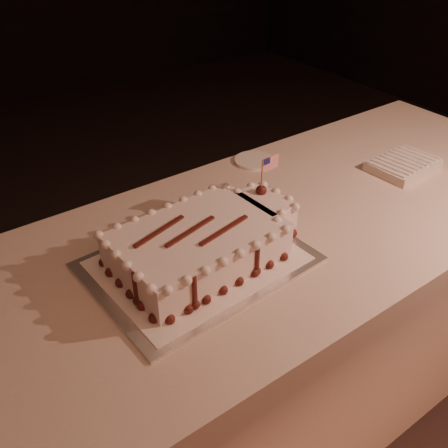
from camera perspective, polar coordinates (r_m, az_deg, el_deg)
banquet_table at (r=1.57m, az=0.85°, el=-13.14°), size 2.40×0.80×0.75m
cake_board at (r=1.25m, az=-2.99°, el=-4.35°), size 0.54×0.42×0.01m
doily at (r=1.24m, az=-3.00°, el=-4.17°), size 0.49×0.38×0.00m
sheet_cake at (r=1.23m, az=-2.03°, el=-1.93°), size 0.50×0.30×0.20m
napkin_stack at (r=1.75m, az=19.79°, el=6.37°), size 0.22×0.17×0.04m
side_plate at (r=1.70m, az=3.47°, el=7.24°), size 0.13×0.13×0.01m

